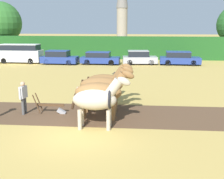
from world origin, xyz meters
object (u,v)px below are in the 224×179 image
farmer_at_plow (23,95)px  farmer_beside_team (115,83)px  parked_car_center (139,58)px  parked_car_left (59,58)px  parked_car_center_right (179,58)px  parked_car_center_left (100,58)px  plow (53,107)px  draft_horse_trail_left (104,85)px  draft_horse_lead_left (97,99)px  draft_horse_lead_right (101,92)px  church_spire (122,2)px  parked_van (20,53)px  tree_left (0,23)px  draft_horse_trail_right (106,81)px

farmer_at_plow → farmer_beside_team: bearing=47.3°
farmer_beside_team → parked_car_center: farmer_beside_team is taller
parked_car_left → parked_car_center_right: size_ratio=0.94×
farmer_beside_team → parked_car_left: bearing=146.3°
parked_car_center_left → parked_car_center: parked_car_center is taller
plow → draft_horse_trail_left: bearing=13.6°
draft_horse_lead_left → draft_horse_lead_right: (-0.03, 1.25, 0.04)m
draft_horse_lead_right → church_spire: bearing=91.8°
draft_horse_trail_left → farmer_beside_team: bearing=81.2°
draft_horse_trail_left → draft_horse_lead_right: bearing=-89.9°
draft_horse_lead_right → parked_van: draft_horse_lead_right is taller
draft_horse_trail_left → parked_car_center_right: (6.09, 18.18, -0.69)m
draft_horse_trail_left → parked_van: (-12.58, 17.85, -0.29)m
tree_left → draft_horse_lead_left: tree_left is taller
parked_car_center → parked_car_center_right: size_ratio=0.90×
draft_horse_lead_left → parked_van: bearing=120.3°
church_spire → parked_car_center: bearing=-82.6°
plow → parked_car_center_left: bearing=89.6°
draft_horse_lead_left → parked_car_center_right: size_ratio=0.60×
tree_left → draft_horse_lead_right: 34.59m
tree_left → church_spire: bearing=60.0°
tree_left → parked_car_center_left: 19.48m
parked_car_center → draft_horse_lead_left: bearing=-100.4°
plow → farmer_at_plow: 1.59m
plow → parked_car_left: 18.65m
plow → parked_car_center: parked_car_center is taller
draft_horse_lead_right → farmer_beside_team: draft_horse_lead_right is taller
draft_horse_lead_right → parked_car_center_right: 20.36m
parked_van → parked_car_left: (4.98, -0.60, -0.38)m
farmer_beside_team → farmer_at_plow: bearing=-111.9°
tree_left → draft_horse_lead_right: tree_left is taller
draft_horse_trail_left → draft_horse_trail_right: draft_horse_trail_left is taller
draft_horse_trail_left → plow: size_ratio=1.74×
plow → parked_car_center_left: (-0.38, 18.33, 0.38)m
church_spire → draft_horse_trail_left: size_ratio=6.22×
tree_left → parked_car_center: 23.23m
draft_horse_trail_right → farmer_beside_team: size_ratio=1.69×
parked_car_center_right → farmer_beside_team: bearing=-109.4°
parked_car_center_left → parked_car_center_right: parked_car_center_right is taller
parked_van → parked_car_center: parked_van is taller
tree_left → parked_van: size_ratio=1.50×
tree_left → draft_horse_lead_right: (19.53, -28.35, -3.34)m
parked_van → parked_car_center: 14.16m
draft_horse_lead_left → farmer_at_plow: (-4.05, 1.53, -0.32)m
draft_horse_lead_right → parked_car_center: bearing=83.9°
draft_horse_lead_left → parked_van: 23.96m
church_spire → farmer_at_plow: 56.81m
draft_horse_lead_right → parked_car_center_left: (-2.98, 18.88, -0.65)m
draft_horse_lead_left → draft_horse_trail_left: size_ratio=0.91×
draft_horse_trail_left → farmer_at_plow: draft_horse_trail_left is taller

